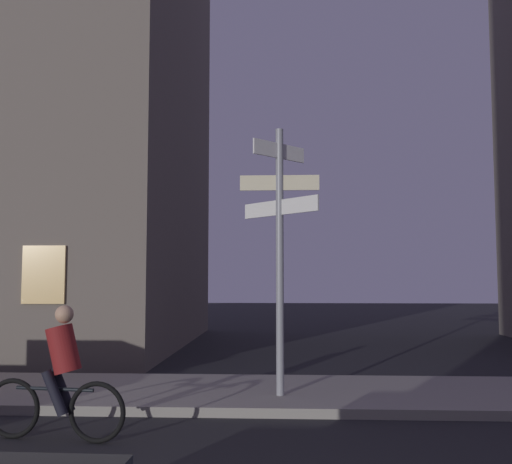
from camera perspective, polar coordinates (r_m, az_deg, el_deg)
sidewalk_kerb at (r=9.61m, az=4.18°, el=-15.78°), size 40.00×2.74×0.14m
signpost at (r=8.96m, az=2.38°, el=-0.31°), size 1.25×1.17×4.16m
cyclist at (r=7.46m, az=-19.05°, el=-13.54°), size 1.81×0.38×1.61m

